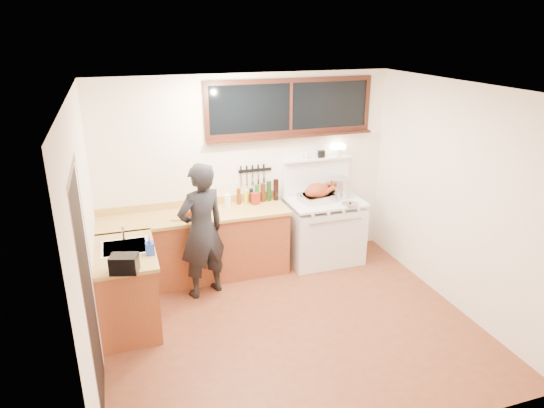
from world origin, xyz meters
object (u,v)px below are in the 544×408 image
object	(u,v)px
vintage_stove	(324,229)
cutting_board	(188,213)
man	(202,231)
roast_turkey	(318,194)

from	to	relation	value
vintage_stove	cutting_board	bearing A→B (deg)	-179.08
vintage_stove	man	distance (m)	1.87
roast_turkey	vintage_stove	bearing A→B (deg)	-1.86
man	roast_turkey	bearing A→B (deg)	13.57
man	cutting_board	bearing A→B (deg)	105.17
man	roast_turkey	distance (m)	1.73
man	cutting_board	xyz separation A→B (m)	(-0.10, 0.37, 0.11)
man	roast_turkey	size ratio (longest dim) A/B	3.32
man	roast_turkey	xyz separation A→B (m)	(1.67, 0.40, 0.16)
roast_turkey	man	bearing A→B (deg)	-166.43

